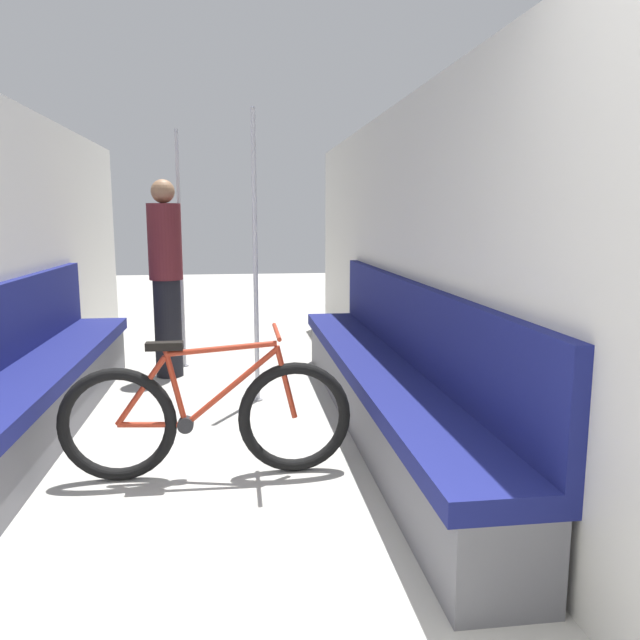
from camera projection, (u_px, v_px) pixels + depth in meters
The scene contains 7 objects.
wall_right at pixel (428, 265), 4.08m from camera, with size 0.10×8.85×2.28m, color beige.
bench_seat_row_left at pixel (26, 397), 3.95m from camera, with size 0.49×4.23×1.03m.
bench_seat_row_right at pixel (384, 384), 4.25m from camera, with size 0.49×4.23×1.03m.
bicycle at pixel (207, 418), 3.49m from camera, with size 1.63×0.46×0.83m.
grab_pole_near at pixel (181, 254), 5.96m from camera, with size 0.08×0.08×2.26m.
grab_pole_far at pixel (255, 263), 4.82m from camera, with size 0.08×0.08×2.26m.
passenger_standing at pixel (166, 276), 5.62m from camera, with size 0.30×0.30×1.78m.
Camera 1 is at (0.18, -1.13, 1.45)m, focal length 35.00 mm.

